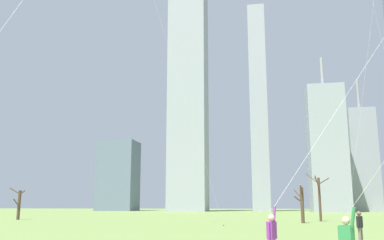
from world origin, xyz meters
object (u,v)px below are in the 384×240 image
distant_kite_low_near_trees_teal (162,25)px  bystander_watching_nearby (360,226)px  bare_tree_center (19,203)px  bare_tree_leftmost (319,196)px  kite_flyer_midfield_left_red (298,191)px  bare_tree_left_of_center (302,203)px

distant_kite_low_near_trees_teal → bystander_watching_nearby: bearing=-52.0°
bare_tree_center → bare_tree_leftmost: bearing=1.4°
kite_flyer_midfield_left_red → bystander_watching_nearby: (3.30, 6.72, -1.48)m
bare_tree_center → bare_tree_leftmost: (38.35, 0.96, 0.78)m
distant_kite_low_near_trees_teal → bare_tree_center: distant_kite_low_near_trees_teal is taller
bystander_watching_nearby → bare_tree_center: bearing=140.7°
bystander_watching_nearby → distant_kite_low_near_trees_teal: bearing=128.0°
kite_flyer_midfield_left_red → bare_tree_center: kite_flyer_midfield_left_red is taller
distant_kite_low_near_trees_teal → bare_tree_leftmost: size_ratio=4.38×
bystander_watching_nearby → distant_kite_low_near_trees_teal: distant_kite_low_near_trees_teal is taller
distant_kite_low_near_trees_teal → bare_tree_leftmost: distant_kite_low_near_trees_teal is taller
kite_flyer_midfield_left_red → bystander_watching_nearby: size_ratio=7.53×
distant_kite_low_near_trees_teal → bare_tree_center: (-21.76, 11.06, -18.54)m
bare_tree_left_of_center → kite_flyer_midfield_left_red: bearing=-94.8°
bare_tree_leftmost → distant_kite_low_near_trees_teal: bearing=-144.1°
kite_flyer_midfield_left_red → bare_tree_leftmost: bearing=82.1°
bare_tree_center → bare_tree_leftmost: bare_tree_leftmost is taller
kite_flyer_midfield_left_red → bare_tree_leftmost: kite_flyer_midfield_left_red is taller
bystander_watching_nearby → bare_tree_center: (-36.44, 29.83, 1.21)m
bare_tree_center → distant_kite_low_near_trees_teal: bearing=-27.0°
distant_kite_low_near_trees_teal → bare_tree_left_of_center: distant_kite_low_near_trees_teal is taller
kite_flyer_midfield_left_red → bare_tree_center: 49.34m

